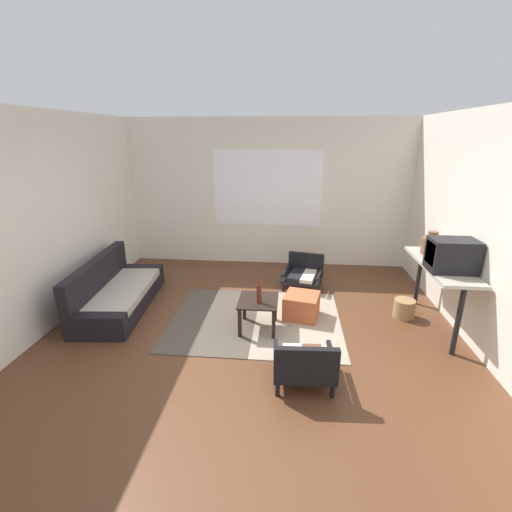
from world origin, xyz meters
The scene contains 15 objects.
ground_plane centered at (0.00, 0.00, 0.00)m, with size 7.80×7.80×0.00m, color #56331E.
far_wall_with_window centered at (0.00, 3.06, 1.35)m, with size 5.60×0.13×2.70m.
side_wall_right centered at (2.66, 0.30, 1.35)m, with size 0.12×6.60×2.70m, color silver.
side_wall_left centered at (-2.66, 0.30, 1.35)m, with size 0.12×6.60×2.70m, color silver.
area_rug centered at (0.01, 0.65, 0.01)m, with size 2.27×1.84×0.01m.
couch centered at (-2.04, 0.86, 0.22)m, with size 0.92×1.97×0.72m.
coffee_table centered at (0.06, 0.43, 0.32)m, with size 0.50×0.54×0.41m.
armchair_by_window centered at (0.68, 1.92, 0.23)m, with size 0.72×0.72×0.50m.
armchair_striped_foreground centered at (0.61, -0.64, 0.25)m, with size 0.64×0.60×0.54m.
ottoman_orange centered at (0.62, 0.80, 0.17)m, with size 0.44×0.44×0.33m, color #BC5633.
console_shelf centered at (2.32, 0.72, 0.77)m, with size 0.48×1.43×0.87m.
crt_television centered at (2.32, 0.48, 1.06)m, with size 0.51×0.36×0.38m.
clay_vase centered at (2.32, 1.11, 0.99)m, with size 0.25×0.25×0.31m.
glass_bottle centered at (0.07, 0.36, 0.53)m, with size 0.07×0.07×0.29m.
wicker_basket centered at (2.03, 0.93, 0.13)m, with size 0.28×0.28×0.26m, color #9E7A4C.
Camera 1 is at (0.42, -3.69, 2.39)m, focal length 25.26 mm.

